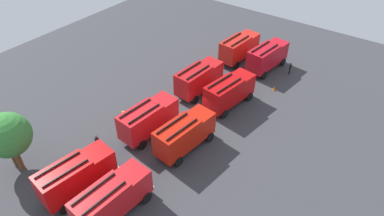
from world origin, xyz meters
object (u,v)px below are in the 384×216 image
at_px(firefighter_1, 124,117).
at_px(traffic_cone_1, 274,88).
at_px(fire_truck_0, 112,198).
at_px(fire_truck_6, 199,78).
at_px(firefighter_0, 97,142).
at_px(tree_0, 6,140).
at_px(fire_truck_2, 229,91).
at_px(tree_1, 8,135).
at_px(fire_truck_7, 239,47).
at_px(firefighter_2, 290,68).
at_px(fire_truck_5, 148,118).
at_px(fire_truck_4, 76,175).
at_px(traffic_cone_0, 125,123).
at_px(fire_truck_3, 267,56).
at_px(traffic_cone_2, 126,125).
at_px(fire_truck_1, 185,133).

xyz_separation_m(firefighter_1, traffic_cone_1, (16.48, -11.10, -0.73)).
xyz_separation_m(fire_truck_0, fire_truck_6, (19.52, 4.77, 0.00)).
relative_size(firefighter_0, tree_0, 0.34).
bearing_deg(firefighter_1, fire_truck_2, -150.09).
relative_size(firefighter_0, tree_1, 0.27).
xyz_separation_m(fire_truck_2, tree_1, (-21.19, 11.28, 2.37)).
relative_size(fire_truck_7, firefighter_2, 4.48).
distance_m(fire_truck_5, tree_1, 13.62).
bearing_deg(tree_1, traffic_cone_1, -27.77).
bearing_deg(fire_truck_7, fire_truck_2, -151.37).
distance_m(fire_truck_4, tree_0, 8.04).
bearing_deg(fire_truck_7, fire_truck_4, -174.77).
relative_size(fire_truck_2, fire_truck_6, 1.02).
distance_m(fire_truck_7, traffic_cone_0, 21.02).
relative_size(fire_truck_0, fire_truck_6, 1.00).
distance_m(fire_truck_4, traffic_cone_0, 9.90).
xyz_separation_m(fire_truck_0, fire_truck_5, (9.70, 4.62, 0.00)).
height_order(fire_truck_2, firefighter_1, fire_truck_2).
height_order(fire_truck_3, traffic_cone_1, fire_truck_3).
bearing_deg(traffic_cone_1, firefighter_0, 153.76).
height_order(fire_truck_0, firefighter_2, fire_truck_0).
bearing_deg(firefighter_1, fire_truck_0, 109.04).
bearing_deg(traffic_cone_2, fire_truck_1, -81.14).
distance_m(fire_truck_0, tree_1, 11.82).
xyz_separation_m(fire_truck_0, firefighter_1, (9.18, 8.05, -1.14)).
bearing_deg(firefighter_2, fire_truck_2, 61.64).
bearing_deg(firefighter_2, tree_1, 53.26).
bearing_deg(fire_truck_1, tree_1, 142.50).
relative_size(fire_truck_2, traffic_cone_0, 10.41).
bearing_deg(traffic_cone_2, fire_truck_2, -35.44).
height_order(fire_truck_0, traffic_cone_0, fire_truck_0).
relative_size(fire_truck_4, fire_truck_6, 1.01).
xyz_separation_m(fire_truck_2, fire_truck_5, (-9.64, 4.47, 0.00)).
bearing_deg(fire_truck_0, firefighter_1, 45.39).
xyz_separation_m(fire_truck_2, traffic_cone_1, (6.32, -3.20, -1.87)).
xyz_separation_m(firefighter_1, traffic_cone_2, (-0.28, -0.47, -0.72)).
height_order(fire_truck_2, fire_truck_6, same).
height_order(fire_truck_4, firefighter_2, fire_truck_4).
bearing_deg(fire_truck_1, traffic_cone_0, 104.10).
bearing_deg(fire_truck_2, fire_truck_4, 175.82).
height_order(tree_1, traffic_cone_2, tree_1).
bearing_deg(traffic_cone_1, traffic_cone_2, 147.62).
relative_size(fire_truck_0, fire_truck_4, 0.99).
distance_m(fire_truck_1, fire_truck_3, 19.70).
relative_size(fire_truck_2, fire_truck_5, 1.01).
bearing_deg(fire_truck_4, fire_truck_6, 8.60).
distance_m(fire_truck_1, traffic_cone_0, 8.11).
bearing_deg(fire_truck_4, traffic_cone_1, -8.50).
height_order(firefighter_0, traffic_cone_0, firefighter_0).
bearing_deg(tree_1, fire_truck_5, -30.55).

